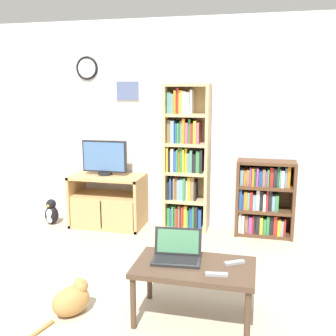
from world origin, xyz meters
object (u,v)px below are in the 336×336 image
object	(u,v)px
bookshelf_tall	(185,161)
remote_far_from_laptop	(217,274)
laptop	(177,252)
remote_near_laptop	(234,263)
television	(105,158)
coffee_table	(194,271)
bookshelf_short	(263,199)
tv_stand	(108,201)
penguin_figurine	(51,213)
cat	(73,300)

from	to	relation	value
bookshelf_tall	remote_far_from_laptop	distance (m)	2.24
laptop	remote_near_laptop	xyz separation A→B (m)	(0.44, 0.02, -0.05)
television	remote_near_laptop	world-z (taller)	television
bookshelf_tall	remote_near_laptop	xyz separation A→B (m)	(0.74, -1.89, -0.42)
coffee_table	remote_far_from_laptop	size ratio (longest dim) A/B	5.52
remote_far_from_laptop	bookshelf_tall	bearing A→B (deg)	-170.50
bookshelf_short	remote_far_from_laptop	world-z (taller)	bookshelf_short
tv_stand	television	bearing A→B (deg)	133.63
television	penguin_figurine	xyz separation A→B (m)	(-0.71, -0.15, -0.74)
television	cat	world-z (taller)	television
bookshelf_tall	tv_stand	bearing A→B (deg)	-171.73
coffee_table	laptop	xyz separation A→B (m)	(-0.15, 0.07, 0.11)
remote_near_laptop	tv_stand	bearing A→B (deg)	-165.92
television	laptop	world-z (taller)	television
tv_stand	coffee_table	distance (m)	2.33
bookshelf_short	tv_stand	bearing A→B (deg)	-175.86
remote_far_from_laptop	tv_stand	bearing A→B (deg)	-147.70
bookshelf_short	bookshelf_tall	bearing A→B (deg)	179.82
bookshelf_tall	remote_near_laptop	size ratio (longest dim) A/B	11.32
bookshelf_tall	cat	xyz separation A→B (m)	(-0.49, -2.14, -0.75)
television	laptop	distance (m)	2.28
television	coffee_table	xyz separation A→B (m)	(1.48, -1.88, -0.49)
coffee_table	cat	world-z (taller)	coffee_table
bookshelf_short	laptop	size ratio (longest dim) A/B	2.35
laptop	bookshelf_short	bearing A→B (deg)	65.72
bookshelf_tall	television	bearing A→B (deg)	-174.30
bookshelf_short	remote_near_laptop	xyz separation A→B (m)	(-0.22, -1.88, 0.01)
bookshelf_tall	cat	size ratio (longest dim) A/B	3.20
bookshelf_tall	bookshelf_short	size ratio (longest dim) A/B	1.97
tv_stand	penguin_figurine	bearing A→B (deg)	-171.56
television	bookshelf_short	xyz separation A→B (m)	(1.99, 0.10, -0.44)
penguin_figurine	remote_far_from_laptop	bearing A→B (deg)	-38.09
tv_stand	remote_near_laptop	xyz separation A→B (m)	(1.73, -1.74, 0.12)
remote_far_from_laptop	cat	xyz separation A→B (m)	(-1.12, -0.02, -0.33)
remote_near_laptop	penguin_figurine	distance (m)	2.98
tv_stand	cat	xyz separation A→B (m)	(0.50, -1.99, -0.21)
remote_near_laptop	cat	world-z (taller)	remote_near_laptop
laptop	cat	xyz separation A→B (m)	(-0.79, -0.23, -0.38)
bookshelf_short	remote_near_laptop	world-z (taller)	bookshelf_short
laptop	television	bearing A→B (deg)	121.06
tv_stand	laptop	xyz separation A→B (m)	(1.29, -1.77, 0.17)
bookshelf_tall	remote_far_from_laptop	bearing A→B (deg)	-73.35
remote_far_from_laptop	television	bearing A→B (deg)	-147.61
television	remote_near_laptop	bearing A→B (deg)	-45.25
remote_near_laptop	cat	bearing A→B (deg)	-109.31
coffee_table	remote_near_laptop	bearing A→B (deg)	17.13
bookshelf_short	coffee_table	distance (m)	2.04
laptop	remote_near_laptop	bearing A→B (deg)	-2.37
penguin_figurine	television	bearing A→B (deg)	12.12
cat	penguin_figurine	world-z (taller)	penguin_figurine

